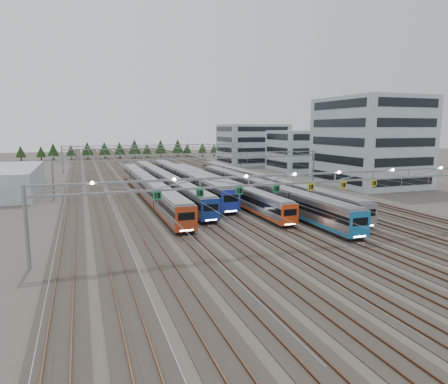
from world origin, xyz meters
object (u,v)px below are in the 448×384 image
object	(u,v)px
train_f	(257,182)
train_e	(257,190)
depot_bldg_south	(370,142)
depot_bldg_north	(252,144)
train_b	(164,181)
gantry_near	(294,181)
depot_bldg_mid	(297,151)
west_shed	(12,180)
gantry_mid	(198,160)
gantry_far	(158,150)
train_a	(147,186)
train_d	(215,184)
train_c	(183,178)

from	to	relation	value
train_f	train_e	bearing A→B (deg)	-114.76
depot_bldg_south	depot_bldg_north	bearing A→B (deg)	93.32
train_b	gantry_near	xyz separation A→B (m)	(6.70, -42.37, 5.02)
depot_bldg_mid	west_shed	distance (m)	79.35
train_f	gantry_mid	world-z (taller)	gantry_mid
train_e	depot_bldg_north	distance (m)	75.37
train_e	depot_bldg_mid	size ratio (longest dim) A/B	3.55
gantry_far	west_shed	world-z (taller)	gantry_far
train_a	gantry_mid	world-z (taller)	gantry_mid
train_f	west_shed	xyz separation A→B (m)	(-47.53, 15.35, 0.63)
train_a	west_shed	xyz separation A→B (m)	(-25.03, 14.44, 0.53)
train_e	train_f	distance (m)	10.75
train_d	gantry_near	world-z (taller)	gantry_near
train_b	train_e	distance (m)	22.12
train_b	train_f	size ratio (longest dim) A/B	0.94
depot_bldg_south	depot_bldg_north	distance (m)	58.80
train_b	train_d	xyz separation A→B (m)	(9.00, -6.89, -0.17)
depot_bldg_south	gantry_near	bearing A→B (deg)	-138.30
train_b	gantry_near	world-z (taller)	gantry_near
gantry_mid	west_shed	distance (m)	37.78
gantry_mid	west_shed	xyz separation A→B (m)	(-36.28, 9.83, -3.75)
train_b	west_shed	distance (m)	30.49
train_f	train_c	bearing A→B (deg)	144.87
train_c	train_f	bearing A→B (deg)	-35.13
gantry_near	depot_bldg_south	distance (m)	53.26
train_c	depot_bldg_north	xyz separation A→B (m)	(38.51, 49.91, 4.89)
train_e	depot_bldg_mid	xyz separation A→B (m)	(33.79, 44.66, 4.06)
depot_bldg_mid	depot_bldg_north	world-z (taller)	depot_bldg_north
train_b	train_d	world-z (taller)	train_b
train_d	depot_bldg_north	xyz separation A→B (m)	(34.01, 58.53, 5.28)
train_f	depot_bldg_north	size ratio (longest dim) A/B	3.11
train_b	depot_bldg_south	bearing A→B (deg)	-8.57
train_c	depot_bldg_south	xyz separation A→B (m)	(41.91, -8.72, 7.68)
gantry_near	west_shed	world-z (taller)	gantry_near
train_a	west_shed	distance (m)	28.90
gantry_mid	train_a	bearing A→B (deg)	-157.74
train_c	train_e	xyz separation A→B (m)	(9.00, -19.25, -0.19)
depot_bldg_mid	train_b	bearing A→B (deg)	-150.15
train_a	depot_bldg_north	distance (m)	75.53
train_b	gantry_near	bearing A→B (deg)	-81.01
train_b	train_c	size ratio (longest dim) A/B	1.08
train_c	west_shed	size ratio (longest dim) A/B	1.98
gantry_far	gantry_mid	bearing A→B (deg)	-90.00
train_e	depot_bldg_south	world-z (taller)	depot_bldg_south
train_d	gantry_mid	world-z (taller)	gantry_mid
train_c	train_f	world-z (taller)	train_c
train_c	gantry_far	xyz separation A→B (m)	(2.25, 41.02, 4.10)
train_b	train_c	world-z (taller)	train_c
train_e	train_f	world-z (taller)	train_e
train_d	depot_bldg_mid	xyz separation A→B (m)	(38.29, 34.03, 4.25)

